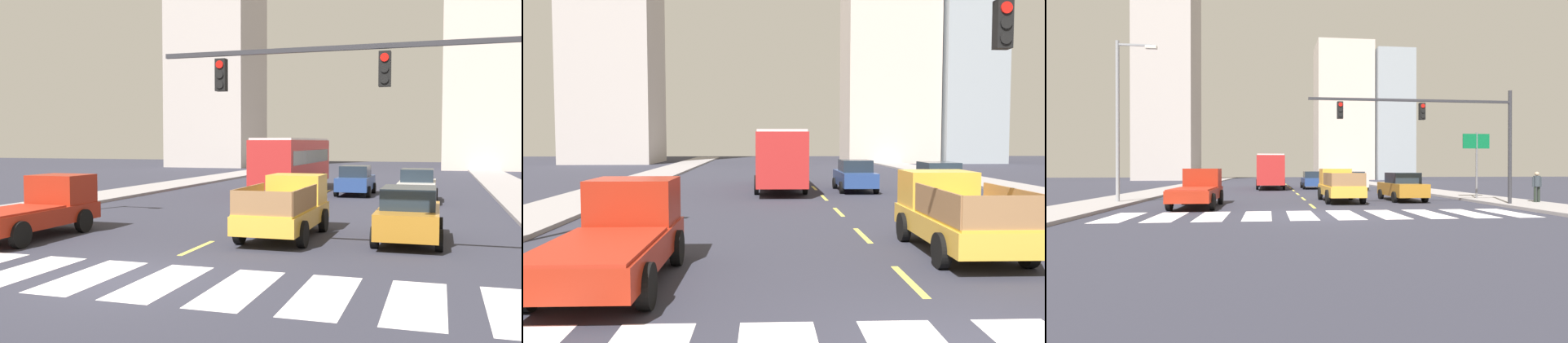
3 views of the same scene
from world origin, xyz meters
The scene contains 25 objects.
ground_plane centered at (0.00, 0.00, 0.00)m, with size 160.00×160.00×0.00m, color #2D2E3B.
sidewalk_left centered at (-11.21, 18.00, 0.07)m, with size 3.25×110.00×0.15m, color gray.
crosswalk_stripe_3 centered at (-2.72, 0.00, 0.00)m, with size 1.14×3.38×0.01m, color white.
crosswalk_stripe_4 centered at (-0.91, 0.00, 0.00)m, with size 1.14×3.38×0.01m, color white.
crosswalk_stripe_5 centered at (0.91, 0.00, 0.00)m, with size 1.14×3.38×0.01m, color white.
crosswalk_stripe_6 centered at (2.72, 0.00, 0.00)m, with size 1.14×3.38×0.01m, color white.
crosswalk_stripe_7 centered at (4.54, 0.00, 0.00)m, with size 1.14×3.38×0.01m, color white.
crosswalk_stripe_8 centered at (6.36, 0.00, 0.00)m, with size 1.14×3.38×0.01m, color white.
crosswalk_stripe_9 centered at (8.17, 0.00, 0.00)m, with size 1.14×3.38×0.01m, color white.
lane_dash_0 centered at (0.00, 4.00, 0.00)m, with size 0.16×2.40×0.01m, color #DDD04E.
lane_dash_1 centered at (0.00, 9.00, 0.00)m, with size 0.16×2.40×0.01m, color #DDD04E.
lane_dash_2 centered at (0.00, 14.00, 0.00)m, with size 0.16×2.40×0.01m, color #DDD04E.
lane_dash_3 centered at (0.00, 19.00, 0.00)m, with size 0.16×2.40×0.01m, color #DDD04E.
lane_dash_4 centered at (0.00, 24.00, 0.00)m, with size 0.16×2.40×0.01m, color #DDD04E.
lane_dash_5 centered at (0.00, 29.00, 0.00)m, with size 0.16×2.40×0.01m, color #DDD04E.
lane_dash_6 centered at (0.00, 34.00, 0.00)m, with size 0.16×2.40×0.01m, color #DDD04E.
lane_dash_7 centered at (0.00, 39.00, 0.00)m, with size 0.16×2.40×0.01m, color #DDD04E.
pickup_stakebed centered at (1.96, 6.98, 0.94)m, with size 2.18×5.20×1.96m.
pickup_dark centered at (-5.87, 4.45, 0.92)m, with size 2.18×5.20×1.96m.
city_bus centered at (-2.05, 23.55, 1.95)m, with size 2.72×10.80×3.32m.
sedan_mid centered at (2.05, 22.21, 0.86)m, with size 2.02×4.40×1.72m.
sedan_near_left centered at (5.64, 19.24, 0.86)m, with size 2.02×4.40×1.72m.
sedan_near_right centered at (5.86, 6.87, 0.86)m, with size 2.02×4.40×1.72m.
traffic_signal_gantry centered at (6.70, 2.80, 4.26)m, with size 10.60×0.27×6.00m.
block_mid_right centered at (12.14, 57.40, 12.99)m, with size 10.55×7.99×25.97m, color beige.
Camera 1 is at (6.75, -11.28, 3.10)m, focal length 39.46 mm.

